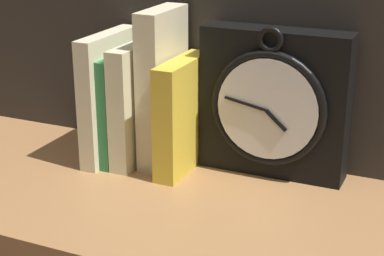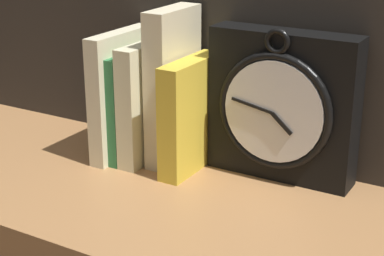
{
  "view_description": "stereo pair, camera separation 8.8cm",
  "coord_description": "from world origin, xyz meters",
  "px_view_note": "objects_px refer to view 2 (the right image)",
  "views": [
    {
      "loc": [
        0.34,
        -0.76,
        1.37
      ],
      "look_at": [
        0.0,
        0.0,
        1.06
      ],
      "focal_mm": 60.0,
      "sensor_mm": 36.0,
      "label": 1
    },
    {
      "loc": [
        0.42,
        -0.72,
        1.37
      ],
      "look_at": [
        0.0,
        0.0,
        1.06
      ],
      "focal_mm": 60.0,
      "sensor_mm": 36.0,
      "label": 2
    }
  ],
  "objects_px": {
    "clock": "(281,106)",
    "book_slot0_cream": "(122,94)",
    "book_slot3_cream": "(173,87)",
    "book_slot4_yellow": "(191,115)",
    "book_slot1_green": "(136,104)",
    "book_slot2_cream": "(148,102)"
  },
  "relations": [
    {
      "from": "clock",
      "to": "book_slot0_cream",
      "type": "distance_m",
      "value": 0.27
    },
    {
      "from": "clock",
      "to": "book_slot3_cream",
      "type": "relative_size",
      "value": 0.95
    },
    {
      "from": "book_slot4_yellow",
      "to": "book_slot3_cream",
      "type": "bearing_deg",
      "value": 161.41
    },
    {
      "from": "book_slot3_cream",
      "to": "book_slot1_green",
      "type": "bearing_deg",
      "value": -170.36
    },
    {
      "from": "book_slot2_cream",
      "to": "book_slot3_cream",
      "type": "height_order",
      "value": "book_slot3_cream"
    },
    {
      "from": "book_slot0_cream",
      "to": "book_slot3_cream",
      "type": "height_order",
      "value": "book_slot3_cream"
    },
    {
      "from": "clock",
      "to": "book_slot0_cream",
      "type": "relative_size",
      "value": 1.14
    },
    {
      "from": "book_slot2_cream",
      "to": "book_slot3_cream",
      "type": "distance_m",
      "value": 0.05
    },
    {
      "from": "book_slot0_cream",
      "to": "book_slot4_yellow",
      "type": "relative_size",
      "value": 1.17
    },
    {
      "from": "book_slot1_green",
      "to": "book_slot3_cream",
      "type": "bearing_deg",
      "value": 9.64
    },
    {
      "from": "book_slot1_green",
      "to": "book_slot2_cream",
      "type": "bearing_deg",
      "value": 0.03
    },
    {
      "from": "book_slot2_cream",
      "to": "book_slot0_cream",
      "type": "bearing_deg",
      "value": -172.57
    },
    {
      "from": "clock",
      "to": "book_slot4_yellow",
      "type": "relative_size",
      "value": 1.34
    },
    {
      "from": "book_slot1_green",
      "to": "book_slot4_yellow",
      "type": "xyz_separation_m",
      "value": [
        0.11,
        -0.0,
        0.0
      ]
    },
    {
      "from": "book_slot2_cream",
      "to": "book_slot4_yellow",
      "type": "xyz_separation_m",
      "value": [
        0.08,
        -0.0,
        -0.01
      ]
    },
    {
      "from": "clock",
      "to": "book_slot1_green",
      "type": "xyz_separation_m",
      "value": [
        -0.24,
        -0.04,
        -0.03
      ]
    },
    {
      "from": "clock",
      "to": "book_slot0_cream",
      "type": "height_order",
      "value": "clock"
    },
    {
      "from": "book_slot3_cream",
      "to": "book_slot4_yellow",
      "type": "relative_size",
      "value": 1.41
    },
    {
      "from": "clock",
      "to": "book_slot1_green",
      "type": "height_order",
      "value": "clock"
    },
    {
      "from": "book_slot0_cream",
      "to": "book_slot2_cream",
      "type": "relative_size",
      "value": 1.07
    },
    {
      "from": "clock",
      "to": "book_slot3_cream",
      "type": "distance_m",
      "value": 0.18
    },
    {
      "from": "clock",
      "to": "book_slot4_yellow",
      "type": "xyz_separation_m",
      "value": [
        -0.13,
        -0.04,
        -0.03
      ]
    }
  ]
}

